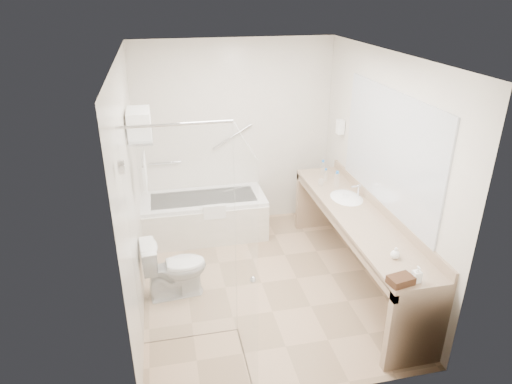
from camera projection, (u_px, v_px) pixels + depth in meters
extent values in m
plane|color=tan|center=(262.00, 283.00, 5.17)|extent=(3.20, 3.20, 0.00)
cube|color=white|center=(263.00, 55.00, 4.13)|extent=(2.60, 3.20, 0.10)
cube|color=beige|center=(235.00, 136.00, 6.08)|extent=(2.60, 0.10, 2.50)
cube|color=beige|center=(312.00, 268.00, 3.23)|extent=(2.60, 0.10, 2.50)
cube|color=beige|center=(131.00, 193.00, 4.40)|extent=(0.10, 3.20, 2.50)
cube|color=beige|center=(380.00, 172.00, 4.90)|extent=(0.10, 3.20, 2.50)
cube|color=white|center=(204.00, 216.00, 6.07)|extent=(1.60, 0.70, 0.55)
cube|color=silver|center=(208.00, 230.00, 5.76)|extent=(1.60, 0.02, 0.50)
cube|color=white|center=(215.00, 212.00, 5.69)|extent=(0.28, 0.06, 0.18)
cylinder|color=silver|center=(165.00, 163.00, 5.98)|extent=(0.40, 0.03, 0.03)
cylinder|color=silver|center=(232.00, 137.00, 6.03)|extent=(0.53, 0.03, 0.33)
cube|color=silver|center=(185.00, 242.00, 3.95)|extent=(0.90, 0.01, 2.10)
cube|color=silver|center=(245.00, 264.00, 3.63)|extent=(0.02, 0.90, 2.10)
cylinder|color=silver|center=(176.00, 124.00, 3.51)|extent=(0.90, 0.02, 0.02)
sphere|color=silver|center=(253.00, 280.00, 3.53)|extent=(0.05, 0.05, 0.05)
cylinder|color=silver|center=(121.00, 167.00, 3.10)|extent=(0.04, 0.10, 0.10)
cube|color=silver|center=(141.00, 136.00, 4.55)|extent=(0.24, 0.55, 0.02)
cylinder|color=silver|center=(143.00, 157.00, 4.64)|extent=(0.02, 0.55, 0.02)
cube|color=white|center=(144.00, 172.00, 4.71)|extent=(0.03, 0.42, 0.32)
cube|color=white|center=(140.00, 131.00, 4.53)|extent=(0.22, 0.40, 0.08)
cube|color=white|center=(139.00, 123.00, 4.49)|extent=(0.22, 0.40, 0.08)
cube|color=white|center=(138.00, 114.00, 4.46)|extent=(0.22, 0.40, 0.08)
cube|color=tan|center=(358.00, 215.00, 4.89)|extent=(0.55, 2.70, 0.05)
cube|color=tan|center=(381.00, 207.00, 4.91)|extent=(0.03, 2.70, 0.10)
cube|color=tan|center=(335.00, 222.00, 4.86)|extent=(0.04, 2.70, 0.08)
cube|color=tan|center=(416.00, 328.00, 3.90)|extent=(0.55, 0.08, 0.80)
cube|color=tan|center=(316.00, 200.00, 6.23)|extent=(0.55, 0.08, 0.80)
ellipsoid|color=white|center=(346.00, 200.00, 5.25)|extent=(0.40, 0.52, 0.14)
cylinder|color=silver|center=(359.00, 190.00, 5.24)|extent=(0.03, 0.03, 0.14)
cube|color=silver|center=(389.00, 150.00, 4.64)|extent=(0.02, 2.00, 1.20)
cube|color=white|center=(340.00, 127.00, 5.74)|extent=(0.08, 0.10, 0.18)
imported|color=white|center=(175.00, 268.00, 4.86)|extent=(0.71, 0.44, 0.67)
cube|color=#432818|center=(401.00, 280.00, 3.72)|extent=(0.22, 0.17, 0.07)
imported|color=white|center=(416.00, 278.00, 3.75)|extent=(0.07, 0.15, 0.07)
imported|color=white|center=(395.00, 254.00, 4.06)|extent=(0.11, 0.13, 0.08)
cylinder|color=silver|center=(337.00, 181.00, 5.45)|extent=(0.07, 0.07, 0.19)
cylinder|color=blue|center=(337.00, 172.00, 5.41)|extent=(0.04, 0.04, 0.03)
cylinder|color=silver|center=(323.00, 169.00, 5.83)|extent=(0.06, 0.06, 0.18)
cylinder|color=blue|center=(323.00, 161.00, 5.79)|extent=(0.03, 0.03, 0.03)
cylinder|color=silver|center=(326.00, 176.00, 5.66)|extent=(0.05, 0.05, 0.15)
cylinder|color=blue|center=(326.00, 169.00, 5.62)|extent=(0.03, 0.03, 0.02)
cylinder|color=silver|center=(346.00, 196.00, 5.17)|extent=(0.08, 0.08, 0.09)
cylinder|color=silver|center=(321.00, 182.00, 5.54)|extent=(0.07, 0.07, 0.08)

